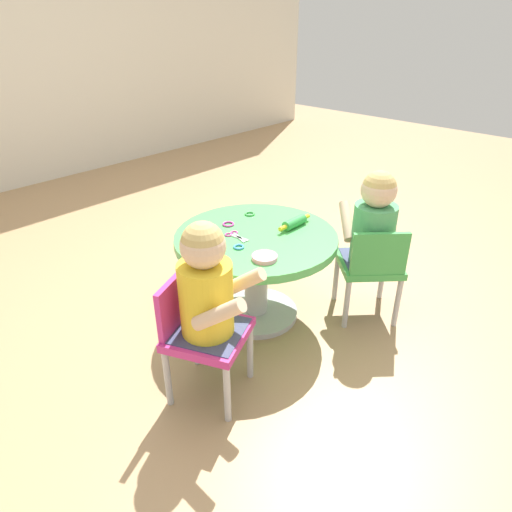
{
  "coord_description": "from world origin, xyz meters",
  "views": [
    {
      "loc": [
        -1.46,
        -1.36,
        1.45
      ],
      "look_at": [
        0.0,
        0.0,
        0.36
      ],
      "focal_mm": 31.87,
      "sensor_mm": 36.0,
      "label": 1
    }
  ],
  "objects_px": {
    "craft_table": "(256,257)",
    "child_chair_left": "(200,331)",
    "rolling_pin": "(295,222)",
    "seated_child_left": "(207,285)",
    "seated_child_right": "(374,221)",
    "child_chair_right": "(371,266)",
    "craft_scissors": "(235,235)"
  },
  "relations": [
    {
      "from": "seated_child_left",
      "to": "child_chair_right",
      "type": "bearing_deg",
      "value": -11.71
    },
    {
      "from": "child_chair_left",
      "to": "seated_child_right",
      "type": "bearing_deg",
      "value": -11.64
    },
    {
      "from": "seated_child_left",
      "to": "rolling_pin",
      "type": "bearing_deg",
      "value": 12.25
    },
    {
      "from": "child_chair_left",
      "to": "craft_scissors",
      "type": "distance_m",
      "value": 0.56
    },
    {
      "from": "seated_child_left",
      "to": "seated_child_right",
      "type": "height_order",
      "value": "same"
    },
    {
      "from": "craft_table",
      "to": "child_chair_left",
      "type": "xyz_separation_m",
      "value": [
        -0.55,
        -0.2,
        -0.04
      ]
    },
    {
      "from": "craft_table",
      "to": "craft_scissors",
      "type": "xyz_separation_m",
      "value": [
        -0.08,
        0.07,
        0.13
      ]
    },
    {
      "from": "child_chair_left",
      "to": "child_chair_right",
      "type": "xyz_separation_m",
      "value": [
        0.94,
        -0.23,
        0.0
      ]
    },
    {
      "from": "craft_table",
      "to": "seated_child_left",
      "type": "xyz_separation_m",
      "value": [
        -0.53,
        -0.24,
        0.18
      ]
    },
    {
      "from": "craft_table",
      "to": "seated_child_left",
      "type": "distance_m",
      "value": 0.61
    },
    {
      "from": "craft_table",
      "to": "child_chair_right",
      "type": "height_order",
      "value": "child_chair_right"
    },
    {
      "from": "child_chair_right",
      "to": "seated_child_right",
      "type": "bearing_deg",
      "value": 45.81
    },
    {
      "from": "craft_table",
      "to": "child_chair_left",
      "type": "distance_m",
      "value": 0.58
    },
    {
      "from": "craft_scissors",
      "to": "child_chair_right",
      "type": "bearing_deg",
      "value": -46.22
    },
    {
      "from": "craft_scissors",
      "to": "seated_child_left",
      "type": "bearing_deg",
      "value": -145.85
    },
    {
      "from": "child_chair_right",
      "to": "rolling_pin",
      "type": "height_order",
      "value": "child_chair_right"
    },
    {
      "from": "craft_table",
      "to": "child_chair_left",
      "type": "height_order",
      "value": "child_chair_left"
    },
    {
      "from": "child_chair_left",
      "to": "seated_child_left",
      "type": "height_order",
      "value": "seated_child_left"
    },
    {
      "from": "craft_table",
      "to": "rolling_pin",
      "type": "relative_size",
      "value": 3.49
    },
    {
      "from": "child_chair_right",
      "to": "craft_table",
      "type": "bearing_deg",
      "value": 132.39
    },
    {
      "from": "child_chair_left",
      "to": "rolling_pin",
      "type": "xyz_separation_m",
      "value": [
        0.74,
        0.12,
        0.2
      ]
    },
    {
      "from": "seated_child_left",
      "to": "child_chair_left",
      "type": "bearing_deg",
      "value": 113.75
    },
    {
      "from": "craft_table",
      "to": "child_chair_right",
      "type": "xyz_separation_m",
      "value": [
        0.39,
        -0.43,
        -0.04
      ]
    },
    {
      "from": "craft_table",
      "to": "seated_child_right",
      "type": "distance_m",
      "value": 0.61
    },
    {
      "from": "seated_child_left",
      "to": "child_chair_right",
      "type": "height_order",
      "value": "seated_child_left"
    },
    {
      "from": "craft_table",
      "to": "craft_scissors",
      "type": "relative_size",
      "value": 5.83
    },
    {
      "from": "child_chair_left",
      "to": "craft_scissors",
      "type": "xyz_separation_m",
      "value": [
        0.46,
        0.27,
        0.17
      ]
    },
    {
      "from": "child_chair_left",
      "to": "seated_child_left",
      "type": "distance_m",
      "value": 0.23
    },
    {
      "from": "craft_table",
      "to": "seated_child_right",
      "type": "height_order",
      "value": "seated_child_right"
    },
    {
      "from": "seated_child_left",
      "to": "seated_child_right",
      "type": "xyz_separation_m",
      "value": [
        0.95,
        -0.16,
        0.0
      ]
    },
    {
      "from": "child_chair_left",
      "to": "craft_table",
      "type": "bearing_deg",
      "value": 20.33
    },
    {
      "from": "seated_child_right",
      "to": "child_chair_right",
      "type": "bearing_deg",
      "value": -134.19
    }
  ]
}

